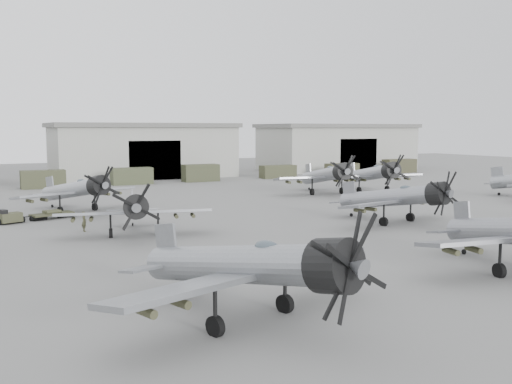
# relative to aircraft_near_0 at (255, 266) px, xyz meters

# --- Properties ---
(ground) EXTENTS (220.00, 220.00, 0.00)m
(ground) POSITION_rel_aircraft_near_0_xyz_m (15.31, 9.49, -2.36)
(ground) COLOR #5B5B59
(ground) RESTS_ON ground
(hangar_center) EXTENTS (29.00, 14.80, 8.70)m
(hangar_center) POSITION_rel_aircraft_near_0_xyz_m (15.31, 71.45, 2.01)
(hangar_center) COLOR #A7A89D
(hangar_center) RESTS_ON ground
(hangar_right) EXTENTS (29.00, 14.80, 8.70)m
(hangar_right) POSITION_rel_aircraft_near_0_xyz_m (53.31, 71.45, 2.01)
(hangar_right) COLOR #A7A89D
(hangar_right) RESTS_ON ground
(support_truck_2) EXTENTS (5.54, 2.20, 2.38)m
(support_truck_2) POSITION_rel_aircraft_near_0_xyz_m (-1.42, 59.49, -1.17)
(support_truck_2) COLOR #3C3E29
(support_truck_2) RESTS_ON ground
(support_truck_3) EXTENTS (5.66, 2.20, 2.34)m
(support_truck_3) POSITION_rel_aircraft_near_0_xyz_m (10.36, 59.49, -1.19)
(support_truck_3) COLOR #3E442C
(support_truck_3) RESTS_ON ground
(support_truck_4) EXTENTS (5.34, 2.20, 2.53)m
(support_truck_4) POSITION_rel_aircraft_near_0_xyz_m (20.69, 59.49, -1.10)
(support_truck_4) COLOR #3C3F29
(support_truck_4) RESTS_ON ground
(support_truck_5) EXTENTS (5.72, 2.20, 2.04)m
(support_truck_5) POSITION_rel_aircraft_near_0_xyz_m (33.80, 59.49, -1.34)
(support_truck_5) COLOR #3D3F29
(support_truck_5) RESTS_ON ground
(support_truck_6) EXTENTS (5.70, 2.20, 2.01)m
(support_truck_6) POSITION_rel_aircraft_near_0_xyz_m (46.13, 59.49, -1.36)
(support_truck_6) COLOR #40402A
(support_truck_6) RESTS_ON ground
(support_truck_7) EXTENTS (6.25, 2.20, 2.43)m
(support_truck_7) POSITION_rel_aircraft_near_0_xyz_m (58.51, 59.49, -1.15)
(support_truck_7) COLOR #3D3C28
(support_truck_7) RESTS_ON ground
(aircraft_near_0) EXTENTS (12.93, 11.64, 5.19)m
(aircraft_near_0) POSITION_rel_aircraft_near_0_xyz_m (0.00, 0.00, 0.00)
(aircraft_near_0) COLOR gray
(aircraft_near_0) RESTS_ON ground
(aircraft_mid_1) EXTENTS (11.22, 10.10, 4.46)m
(aircraft_mid_1) POSITION_rel_aircraft_near_0_xyz_m (0.53, 20.44, -0.33)
(aircraft_mid_1) COLOR gray
(aircraft_mid_1) RESTS_ON ground
(aircraft_mid_2) EXTENTS (12.03, 10.83, 4.78)m
(aircraft_mid_2) POSITION_rel_aircraft_near_0_xyz_m (21.41, 16.41, -0.18)
(aircraft_mid_2) COLOR gray
(aircraft_mid_2) RESTS_ON ground
(aircraft_far_0) EXTENTS (11.71, 10.57, 4.73)m
(aircraft_far_0) POSITION_rel_aircraft_near_0_xyz_m (-1.02, 34.79, -0.21)
(aircraft_far_0) COLOR #989BA0
(aircraft_far_0) RESTS_ON ground
(aircraft_far_1) EXTENTS (12.95, 11.65, 5.14)m
(aircraft_far_1) POSITION_rel_aircraft_near_0_xyz_m (27.97, 36.66, -0.02)
(aircraft_far_1) COLOR #93959B
(aircraft_far_1) RESTS_ON ground
(aircraft_extra_986) EXTENTS (12.95, 11.65, 5.14)m
(aircraft_extra_986) POSITION_rel_aircraft_near_0_xyz_m (34.07, 35.69, -0.02)
(aircraft_extra_986) COLOR #93959B
(aircraft_extra_986) RESTS_ON ground
(tug_trailer) EXTENTS (6.28, 3.18, 1.26)m
(tug_trailer) POSITION_rel_aircraft_near_0_xyz_m (-5.84, 31.15, -1.89)
(tug_trailer) COLOR #3C3D28
(tug_trailer) RESTS_ON ground
(ground_crew) EXTENTS (0.43, 0.60, 1.54)m
(ground_crew) POSITION_rel_aircraft_near_0_xyz_m (-2.34, 24.32, -1.59)
(ground_crew) COLOR #4B4B31
(ground_crew) RESTS_ON ground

